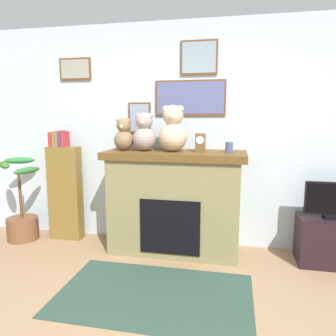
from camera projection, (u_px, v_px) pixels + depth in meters
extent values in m
cube|color=silver|center=(183.00, 136.00, 3.85)|extent=(5.20, 0.12, 2.60)
cube|color=brown|center=(190.00, 98.00, 3.69)|extent=(0.81, 0.02, 0.40)
cube|color=#53598B|center=(190.00, 98.00, 3.68)|extent=(0.77, 0.00, 0.36)
cube|color=brown|center=(199.00, 57.00, 3.60)|extent=(0.42, 0.02, 0.38)
cube|color=#849BAC|center=(199.00, 57.00, 3.59)|extent=(0.38, 0.00, 0.34)
cube|color=brown|center=(75.00, 69.00, 3.92)|extent=(0.41, 0.02, 0.26)
cube|color=gray|center=(75.00, 69.00, 3.91)|extent=(0.37, 0.00, 0.22)
cube|color=brown|center=(140.00, 118.00, 3.85)|extent=(0.27, 0.02, 0.36)
cube|color=#8797AA|center=(139.00, 118.00, 3.84)|extent=(0.23, 0.00, 0.32)
cube|color=olive|center=(175.00, 205.00, 3.65)|extent=(1.43, 0.57, 1.07)
cube|color=brown|center=(175.00, 155.00, 3.55)|extent=(1.55, 0.63, 0.08)
cube|color=black|center=(170.00, 227.00, 3.39)|extent=(0.64, 0.02, 0.59)
cube|color=brown|center=(65.00, 193.00, 4.01)|extent=(0.40, 0.16, 1.16)
cube|color=#AC302D|center=(53.00, 139.00, 3.93)|extent=(0.05, 0.13, 0.18)
cube|color=olive|center=(56.00, 139.00, 3.92)|extent=(0.03, 0.13, 0.19)
cube|color=olive|center=(59.00, 139.00, 3.91)|extent=(0.03, 0.13, 0.19)
cube|color=#51356F|center=(62.00, 139.00, 3.90)|extent=(0.03, 0.13, 0.20)
cube|color=#B62D32|center=(65.00, 139.00, 3.89)|extent=(0.05, 0.13, 0.19)
cylinder|color=brown|center=(23.00, 228.00, 4.04)|extent=(0.37, 0.37, 0.28)
cylinder|color=brown|center=(20.00, 194.00, 3.97)|extent=(0.04, 0.04, 0.61)
ellipsoid|color=#307233|center=(27.00, 171.00, 3.85)|extent=(0.20, 0.37, 0.08)
ellipsoid|color=#2B7634|center=(19.00, 161.00, 4.03)|extent=(0.36, 0.26, 0.08)
ellipsoid|color=#3C7027|center=(4.00, 165.00, 3.82)|extent=(0.33, 0.32, 0.08)
cube|color=black|center=(332.00, 241.00, 3.35)|extent=(0.68, 0.40, 0.50)
cube|color=black|center=(334.00, 216.00, 3.30)|extent=(0.20, 0.14, 0.04)
cube|color=black|center=(336.00, 199.00, 3.27)|extent=(0.60, 0.03, 0.34)
cube|color=black|center=(336.00, 199.00, 3.26)|extent=(0.56, 0.00, 0.30)
cube|color=#2D473A|center=(154.00, 294.00, 2.80)|extent=(1.68, 1.03, 0.01)
cylinder|color=#4C517A|center=(229.00, 147.00, 3.40)|extent=(0.08, 0.08, 0.11)
cube|color=brown|center=(200.00, 143.00, 3.46)|extent=(0.11, 0.07, 0.20)
cylinder|color=white|center=(200.00, 140.00, 3.41)|extent=(0.08, 0.01, 0.08)
sphere|color=olive|center=(124.00, 140.00, 3.63)|extent=(0.22, 0.22, 0.22)
sphere|color=olive|center=(124.00, 125.00, 3.60)|extent=(0.16, 0.16, 0.16)
sphere|color=olive|center=(119.00, 121.00, 3.60)|extent=(0.06, 0.06, 0.06)
sphere|color=olive|center=(128.00, 121.00, 3.58)|extent=(0.06, 0.06, 0.06)
sphere|color=beige|center=(122.00, 126.00, 3.54)|extent=(0.05, 0.05, 0.05)
sphere|color=#9F8C88|center=(144.00, 139.00, 3.58)|extent=(0.26, 0.26, 0.26)
sphere|color=#9F8C88|center=(144.00, 121.00, 3.55)|extent=(0.19, 0.19, 0.19)
sphere|color=#9F8C88|center=(138.00, 116.00, 3.55)|extent=(0.07, 0.07, 0.07)
sphere|color=#9F8C88|center=(150.00, 116.00, 3.52)|extent=(0.07, 0.07, 0.07)
sphere|color=beige|center=(142.00, 122.00, 3.47)|extent=(0.06, 0.06, 0.06)
sphere|color=#CDB18D|center=(173.00, 137.00, 3.51)|extent=(0.31, 0.31, 0.31)
sphere|color=#CDB18D|center=(173.00, 115.00, 3.47)|extent=(0.22, 0.22, 0.22)
sphere|color=#CDB18D|center=(166.00, 109.00, 3.47)|extent=(0.08, 0.08, 0.08)
sphere|color=#CDB18D|center=(180.00, 109.00, 3.44)|extent=(0.08, 0.08, 0.08)
sphere|color=beige|center=(171.00, 117.00, 3.38)|extent=(0.07, 0.07, 0.07)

